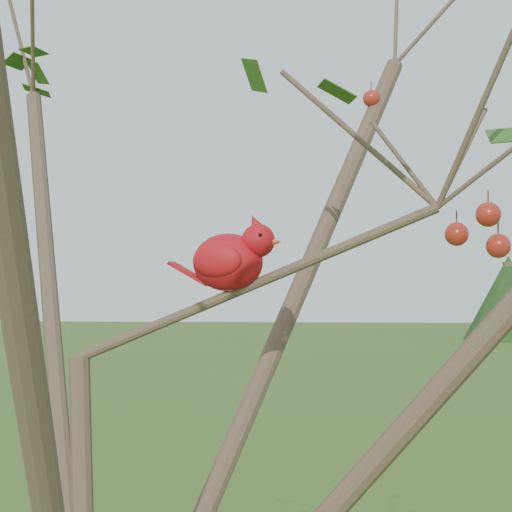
% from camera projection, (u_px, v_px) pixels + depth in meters
% --- Properties ---
extents(crabapple_tree, '(2.35, 2.05, 2.95)m').
position_uv_depth(crabapple_tree, '(104.00, 255.00, 1.22)').
color(crabapple_tree, '#3C2C20').
rests_on(crabapple_tree, ground).
extents(cardinal, '(0.20, 0.12, 0.14)m').
position_uv_depth(cardinal, '(231.00, 259.00, 1.31)').
color(cardinal, '#B30F18').
rests_on(cardinal, ground).
extents(distant_trees, '(40.47, 9.92, 3.07)m').
position_uv_depth(distant_trees, '(160.00, 302.00, 26.17)').
color(distant_trees, '#3C2C20').
rests_on(distant_trees, ground).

